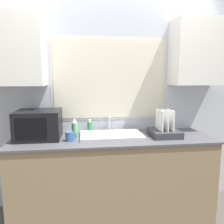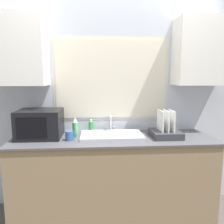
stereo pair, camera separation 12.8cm
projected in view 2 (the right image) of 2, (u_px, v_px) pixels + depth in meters
The scene contains 9 objects.
countertop at pixel (113, 177), 2.42m from camera, with size 2.14×0.66×0.91m.
wall_back at pixel (111, 88), 2.57m from camera, with size 6.00×0.38×2.60m.
sink_basin at pixel (112, 135), 2.37m from camera, with size 0.67×0.40×0.03m.
faucet at pixel (111, 122), 2.57m from camera, with size 0.08×0.14×0.19m.
microwave at pixel (40, 124), 2.33m from camera, with size 0.45×0.40×0.30m.
dish_rack at pixel (165, 131), 2.35m from camera, with size 0.30×0.33×0.29m.
spray_bottle at pixel (75, 127), 2.37m from camera, with size 0.06×0.06×0.21m.
soap_bottle at pixel (91, 126), 2.56m from camera, with size 0.05×0.05×0.15m.
mug_near_sink at pixel (69, 136), 2.22m from camera, with size 0.11×0.08×0.10m.
Camera 2 is at (-0.18, -1.95, 1.54)m, focal length 35.00 mm.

